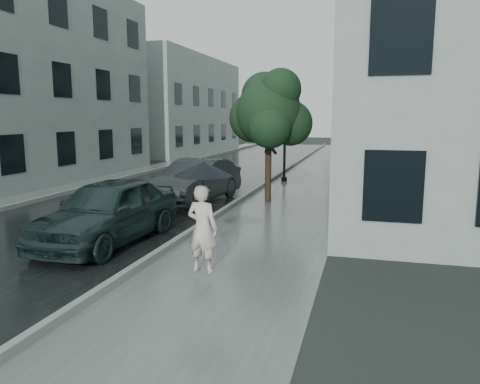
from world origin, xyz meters
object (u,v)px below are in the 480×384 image
(pedestrian, at_px, (202,228))
(car_far, at_px, (196,181))
(street_tree, at_px, (269,112))
(lamp_post, at_px, (281,124))
(car_near, at_px, (108,211))

(pedestrian, relative_size, car_far, 0.38)
(pedestrian, height_order, street_tree, street_tree)
(street_tree, height_order, car_far, street_tree)
(lamp_post, bearing_deg, car_far, -119.44)
(pedestrian, distance_m, car_far, 7.63)
(car_near, relative_size, car_far, 1.00)
(pedestrian, relative_size, lamp_post, 0.37)
(pedestrian, distance_m, street_tree, 8.19)
(lamp_post, xyz_separation_m, car_far, (-1.94, -6.19, -1.91))
(pedestrian, relative_size, car_near, 0.38)
(pedestrian, height_order, car_near, pedestrian)
(street_tree, relative_size, lamp_post, 1.00)
(car_near, distance_m, car_far, 5.65)
(pedestrian, height_order, car_far, pedestrian)
(pedestrian, xyz_separation_m, car_near, (-2.92, 1.45, -0.09))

